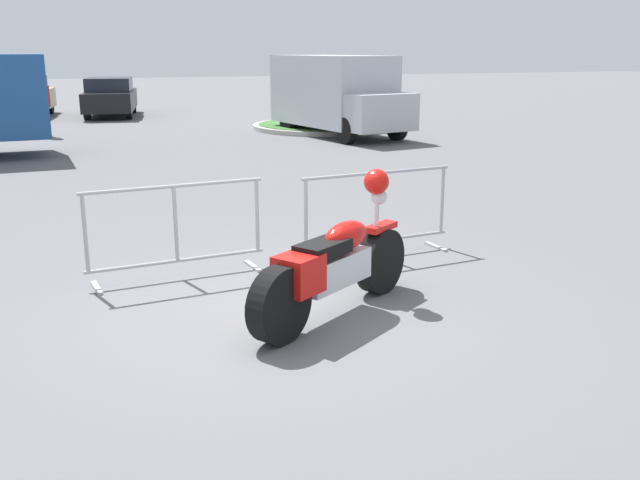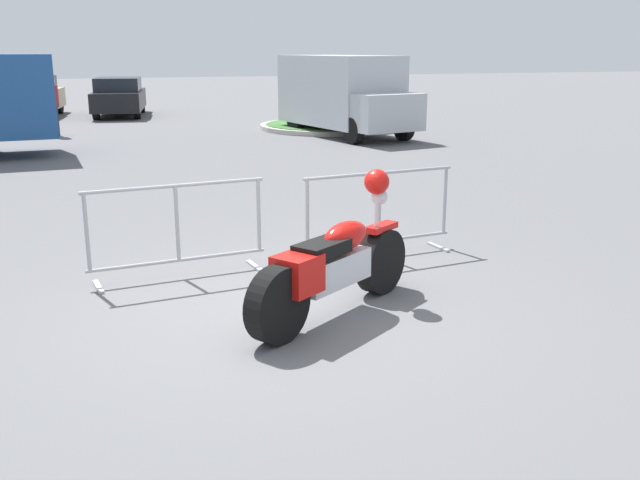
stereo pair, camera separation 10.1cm
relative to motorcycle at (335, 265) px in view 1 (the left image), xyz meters
The scene contains 9 objects.
ground_plane 0.75m from the motorcycle, 153.31° to the left, with size 120.00×120.00×0.00m, color #5B5B5E.
motorcycle is the anchor object (origin of this frame).
crowd_barrier_near 2.09m from the motorcycle, 126.07° to the left, with size 2.02×0.62×1.07m.
crowd_barrier_far 2.09m from the motorcycle, 53.92° to the left, with size 2.02×0.62×1.07m.
delivery_van 14.84m from the motorcycle, 68.20° to the left, with size 2.84×5.27×2.31m.
parked_car_tan 23.43m from the motorcycle, 98.41° to the left, with size 2.51×4.69×1.51m.
parked_car_black 22.50m from the motorcycle, 90.65° to the left, with size 2.41×4.50×1.45m.
pedestrian 16.70m from the motorcycle, 98.86° to the left, with size 0.48×0.48×1.69m.
planter_island 16.77m from the motorcycle, 68.46° to the left, with size 4.62×4.62×0.94m.
Camera 1 is at (-1.91, -6.29, 2.50)m, focal length 40.00 mm.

